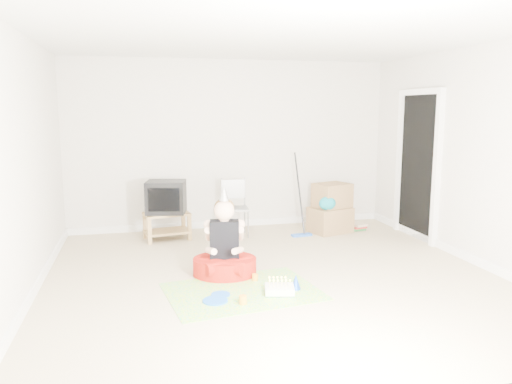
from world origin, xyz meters
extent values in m
plane|color=#C8B48F|center=(0.00, 0.00, 0.00)|extent=(5.00, 5.00, 0.00)
cube|color=black|center=(2.48, 1.20, 1.02)|extent=(0.02, 0.90, 2.05)
cube|color=#A9834C|center=(-1.05, 1.91, 0.38)|extent=(0.69, 0.49, 0.03)
cube|color=#A9834C|center=(-1.05, 1.91, 0.12)|extent=(0.69, 0.49, 0.03)
cube|color=#A9834C|center=(-1.30, 1.69, 0.20)|extent=(0.06, 0.06, 0.39)
cube|color=#A9834C|center=(-0.74, 1.79, 0.20)|extent=(0.06, 0.06, 0.39)
cube|color=#A9834C|center=(-1.36, 2.02, 0.20)|extent=(0.06, 0.06, 0.39)
cube|color=#A9834C|center=(-0.80, 2.12, 0.20)|extent=(0.06, 0.06, 0.39)
cube|color=black|center=(-1.05, 1.91, 0.62)|extent=(0.61, 0.54, 0.46)
cube|color=gray|center=(-0.06, 1.89, 0.41)|extent=(0.40, 0.38, 0.03)
cylinder|color=gray|center=(-0.23, 1.90, 0.42)|extent=(0.02, 0.02, 0.84)
cylinder|color=gray|center=(0.11, 1.88, 0.42)|extent=(0.02, 0.02, 0.84)
cube|color=#967248|center=(1.39, 1.78, 0.19)|extent=(0.68, 0.59, 0.38)
cube|color=#967248|center=(1.43, 1.82, 0.56)|extent=(0.61, 0.54, 0.36)
ellipsoid|color=#0C7A8B|center=(1.27, 1.61, 0.48)|extent=(0.25, 0.18, 0.20)
cube|color=blue|center=(0.89, 1.64, 0.02)|extent=(0.31, 0.14, 0.03)
cylinder|color=black|center=(0.89, 1.64, 0.62)|extent=(0.07, 0.40, 1.18)
cube|color=#257132|center=(1.85, 1.86, 0.02)|extent=(0.25, 0.31, 0.03)
cube|color=#B22A26|center=(1.85, 1.86, 0.05)|extent=(0.26, 0.31, 0.03)
cube|color=beige|center=(1.85, 1.86, 0.08)|extent=(0.27, 0.31, 0.03)
cylinder|color=#B51A10|center=(-0.51, 0.19, 0.10)|extent=(0.83, 0.83, 0.19)
cube|color=black|center=(-0.51, 0.19, 0.41)|extent=(0.35, 0.24, 0.43)
sphere|color=beige|center=(-0.51, 0.19, 0.74)|extent=(0.26, 0.26, 0.23)
cone|color=silver|center=(-0.51, 0.19, 0.94)|extent=(0.12, 0.12, 0.17)
cube|color=#FE357D|center=(-0.43, -0.38, 0.00)|extent=(1.66, 1.30, 0.01)
cube|color=white|center=(-0.08, -0.53, 0.04)|extent=(0.34, 0.29, 0.08)
cube|color=#41B665|center=(-0.08, -0.53, 0.01)|extent=(0.34, 0.29, 0.01)
cylinder|color=beige|center=(-0.19, -0.55, 0.12)|extent=(0.01, 0.01, 0.07)
cylinder|color=beige|center=(-0.15, -0.56, 0.12)|extent=(0.01, 0.01, 0.07)
cylinder|color=beige|center=(-0.11, -0.57, 0.12)|extent=(0.01, 0.01, 0.07)
cylinder|color=beige|center=(-0.07, -0.58, 0.12)|extent=(0.01, 0.01, 0.07)
cylinder|color=beige|center=(-0.03, -0.59, 0.12)|extent=(0.01, 0.01, 0.07)
cylinder|color=beige|center=(0.01, -0.60, 0.12)|extent=(0.01, 0.01, 0.07)
cylinder|color=beige|center=(-0.16, -0.46, 0.12)|extent=(0.01, 0.01, 0.07)
cylinder|color=beige|center=(-0.13, -0.47, 0.12)|extent=(0.01, 0.01, 0.07)
cylinder|color=beige|center=(-0.09, -0.48, 0.12)|extent=(0.01, 0.01, 0.07)
cylinder|color=beige|center=(-0.05, -0.49, 0.12)|extent=(0.01, 0.01, 0.07)
cylinder|color=beige|center=(-0.01, -0.50, 0.12)|extent=(0.01, 0.01, 0.07)
cylinder|color=blue|center=(-0.66, -0.43, 0.01)|extent=(0.22, 0.22, 0.01)
cylinder|color=blue|center=(-0.74, -0.58, 0.01)|extent=(0.33, 0.33, 0.01)
cylinder|color=orange|center=(-0.23, -0.09, 0.04)|extent=(0.08, 0.08, 0.07)
cylinder|color=orange|center=(-0.50, -0.71, 0.05)|extent=(0.10, 0.10, 0.08)
cone|color=blue|center=(0.12, -0.45, 0.08)|extent=(0.13, 0.13, 0.16)
camera|label=1|loc=(-1.43, -5.16, 1.85)|focal=35.00mm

